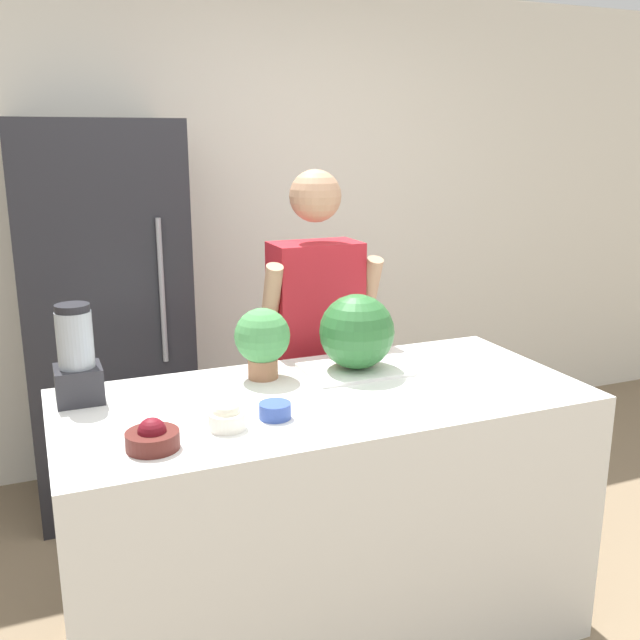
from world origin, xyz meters
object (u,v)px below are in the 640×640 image
at_px(bowl_cherries, 152,437).
at_px(bowl_small_blue, 275,411).
at_px(blender, 77,360).
at_px(potted_plant, 262,339).
at_px(refrigerator, 105,319).
at_px(person, 316,357).
at_px(bowl_cream, 227,417).
at_px(watermelon, 357,332).

relative_size(bowl_cherries, bowl_small_blue, 1.51).
distance_m(bowl_cherries, bowl_small_blue, 0.40).
bearing_deg(blender, potted_plant, -0.64).
relative_size(bowl_cherries, potted_plant, 0.59).
relative_size(refrigerator, bowl_cherries, 12.34).
bearing_deg(blender, bowl_small_blue, -35.17).
xyz_separation_m(bowl_cherries, blender, (-0.16, 0.47, 0.11)).
bearing_deg(person, refrigerator, 137.08).
bearing_deg(bowl_cherries, bowl_cream, 13.94).
bearing_deg(potted_plant, person, 46.85).
height_order(refrigerator, watermelon, refrigerator).
height_order(bowl_cherries, potted_plant, potted_plant).
relative_size(person, bowl_cream, 14.81).
bearing_deg(person, bowl_small_blue, -120.33).
distance_m(person, potted_plant, 0.58).
distance_m(watermelon, potted_plant, 0.35).
bearing_deg(person, bowl_cherries, -134.68).
distance_m(refrigerator, watermelon, 1.44).
bearing_deg(refrigerator, bowl_cherries, -91.51).
distance_m(watermelon, blender, 0.99).
bearing_deg(potted_plant, watermelon, -10.16).
distance_m(bowl_cream, blender, 0.58).
height_order(person, bowl_cherries, person).
bearing_deg(potted_plant, bowl_small_blue, -102.60).
xyz_separation_m(bowl_cream, bowl_small_blue, (0.16, 0.02, -0.01)).
bearing_deg(bowl_cream, bowl_cherries, -166.06).
xyz_separation_m(refrigerator, person, (0.80, -0.75, -0.07)).
bearing_deg(refrigerator, blender, -100.11).
height_order(person, potted_plant, person).
height_order(refrigerator, bowl_cherries, refrigerator).
relative_size(watermelon, bowl_small_blue, 2.78).
bearing_deg(person, watermelon, -92.56).
xyz_separation_m(watermelon, bowl_small_blue, (-0.43, -0.32, -0.13)).
bearing_deg(bowl_cherries, person, 45.32).
height_order(blender, potted_plant, blender).
bearing_deg(watermelon, refrigerator, 123.09).
bearing_deg(bowl_small_blue, potted_plant, 77.40).
xyz_separation_m(watermelon, bowl_cream, (-0.59, -0.34, -0.12)).
xyz_separation_m(refrigerator, bowl_cherries, (-0.04, -1.60, 0.04)).
relative_size(watermelon, potted_plant, 1.08).
bearing_deg(blender, refrigerator, 79.89).
bearing_deg(refrigerator, watermelon, -56.91).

